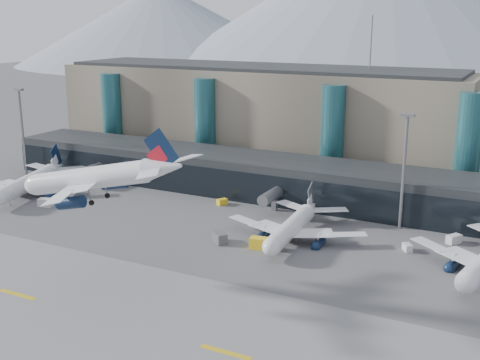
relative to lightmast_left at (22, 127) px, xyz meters
name	(u,v)px	position (x,y,z in m)	size (l,w,h in m)	color
ground	(166,284)	(80.00, -45.00, -14.42)	(900.00, 900.00, 0.00)	#515154
runway_strip	(112,321)	(80.00, -60.00, -14.40)	(400.00, 40.00, 0.04)	slate
runway_markings	(112,321)	(80.00, -60.00, -14.37)	(128.00, 1.00, 0.02)	gold
concourse	(292,180)	(79.98, 12.73, -9.45)	(170.00, 27.00, 10.00)	black
terminal_main	(258,115)	(55.00, 45.00, 1.03)	(130.00, 30.00, 31.00)	gray
teal_towers	(265,130)	(65.01, 29.01, -0.41)	(116.40, 19.40, 46.00)	#256069
lightmast_left	(22,127)	(0.00, 0.00, 0.00)	(3.00, 1.20, 25.60)	slate
lightmast_mid	(404,165)	(110.00, 3.00, 0.00)	(3.00, 1.20, 25.60)	slate
hero_jet	(105,172)	(71.49, -49.45, 5.95)	(32.94, 33.45, 10.80)	white
jet_parked_left	(34,176)	(16.28, -12.57, -9.93)	(35.33, 36.97, 11.87)	white
jet_parked_mid	(296,219)	(91.35, -12.69, -10.48)	(32.29, 31.68, 10.42)	white
veh_a	(46,202)	(28.22, -20.91, -13.43)	(3.53, 1.99, 1.99)	silver
veh_b	(222,202)	(66.48, 0.25, -13.69)	(2.53, 1.56, 1.46)	yellow
veh_c	(219,237)	(78.59, -23.06, -13.33)	(3.92, 2.07, 2.18)	#505055
veh_d	(454,239)	(122.11, -1.30, -13.52)	(3.14, 1.68, 1.79)	silver
veh_g	(408,247)	(114.46, -9.95, -13.71)	(2.44, 1.42, 1.42)	silver
veh_h	(260,243)	(87.61, -22.35, -13.27)	(4.16, 2.19, 2.30)	yellow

